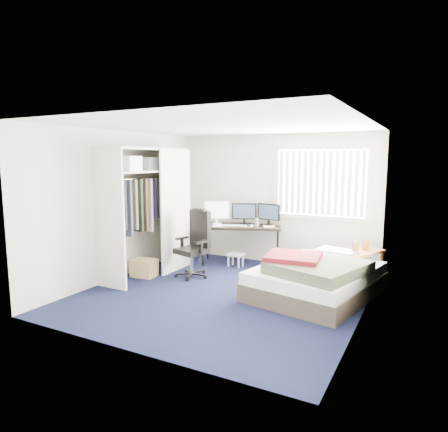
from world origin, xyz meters
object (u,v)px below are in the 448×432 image
desk (241,224)px  bed (316,277)px  office_chair (195,251)px  nightstand (361,255)px

desk → bed: (1.80, -1.20, -0.50)m
office_chair → nightstand: size_ratio=1.32×
office_chair → bed: bearing=-0.8°
office_chair → nightstand: office_chair is taller
office_chair → bed: 2.15m
office_chair → bed: size_ratio=0.52×
office_chair → nightstand: (2.64, 0.90, 0.03)m
bed → desk: bearing=146.4°
desk → bed: 2.22m
office_chair → bed: (2.14, -0.03, -0.17)m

